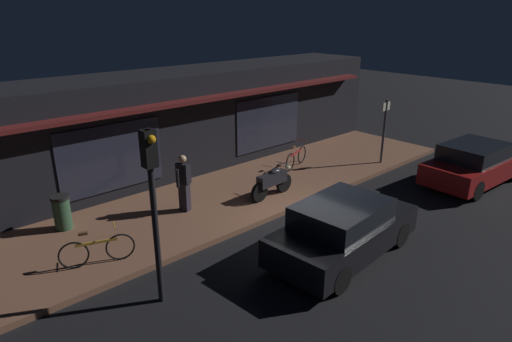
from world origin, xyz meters
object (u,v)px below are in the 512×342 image
object	(u,v)px
sign_post	(384,128)
parked_car_near	(343,229)
motorcycle	(273,181)
traffic_light_pole	(152,188)
trash_bin	(62,212)
parked_car_far	(474,164)
bicycle_parked	(296,157)
person_photographer	(184,182)
bicycle_extra	(97,250)

from	to	relation	value
sign_post	parked_car_near	bearing A→B (deg)	-154.62
motorcycle	traffic_light_pole	bearing A→B (deg)	-158.08
motorcycle	trash_bin	world-z (taller)	motorcycle
traffic_light_pole	parked_car_far	world-z (taller)	traffic_light_pole
bicycle_parked	parked_car_far	size ratio (longest dim) A/B	0.38
motorcycle	traffic_light_pole	distance (m)	5.90
sign_post	traffic_light_pole	world-z (taller)	traffic_light_pole
person_photographer	parked_car_near	distance (m)	4.69
bicycle_parked	trash_bin	bearing A→B (deg)	174.46
trash_bin	parked_car_far	size ratio (longest dim) A/B	0.22
bicycle_extra	parked_car_near	world-z (taller)	parked_car_near
motorcycle	parked_car_near	world-z (taller)	parked_car_near
person_photographer	parked_car_near	xyz separation A→B (m)	(1.54, -4.42, -0.32)
parked_car_near	trash_bin	bearing A→B (deg)	128.92
bicycle_extra	traffic_light_pole	size ratio (longest dim) A/B	0.44
motorcycle	bicycle_extra	distance (m)	5.66
motorcycle	sign_post	size ratio (longest dim) A/B	0.71
sign_post	parked_car_far	bearing A→B (deg)	-75.85
bicycle_parked	parked_car_near	distance (m)	6.04
person_photographer	sign_post	distance (m)	8.03
bicycle_parked	bicycle_extra	size ratio (longest dim) A/B	1.01
motorcycle	trash_bin	distance (m)	6.00
bicycle_extra	parked_car_far	distance (m)	12.23
sign_post	traffic_light_pole	size ratio (longest dim) A/B	0.67
traffic_light_pole	trash_bin	bearing A→B (deg)	95.32
bicycle_extra	trash_bin	size ratio (longest dim) A/B	1.69
trash_bin	bicycle_parked	bearing A→B (deg)	-5.54
person_photographer	trash_bin	distance (m)	3.27
bicycle_extra	parked_car_far	size ratio (longest dim) A/B	0.37
traffic_light_pole	parked_car_far	bearing A→B (deg)	-7.29
sign_post	traffic_light_pole	distance (m)	10.68
trash_bin	traffic_light_pole	world-z (taller)	traffic_light_pole
motorcycle	person_photographer	distance (m)	2.78
parked_car_near	parked_car_far	bearing A→B (deg)	-0.54
motorcycle	bicycle_parked	distance (m)	2.90
person_photographer	sign_post	bearing A→B (deg)	-10.12
bicycle_extra	trash_bin	bearing A→B (deg)	88.50
parked_car_near	parked_car_far	distance (m)	7.13
sign_post	parked_car_far	xyz separation A→B (m)	(0.78, -3.08, -0.81)
trash_bin	parked_car_far	world-z (taller)	parked_car_far
sign_post	person_photographer	bearing A→B (deg)	169.88
traffic_light_pole	parked_car_near	size ratio (longest dim) A/B	0.85
bicycle_extra	person_photographer	world-z (taller)	person_photographer
parked_car_near	parked_car_far	size ratio (longest dim) A/B	1.00
motorcycle	bicycle_extra	size ratio (longest dim) A/B	1.08
bicycle_parked	person_photographer	xyz separation A→B (m)	(-5.14, -0.42, 0.52)
traffic_light_pole	parked_car_near	world-z (taller)	traffic_light_pole
traffic_light_pole	parked_car_far	distance (m)	11.51
bicycle_parked	traffic_light_pole	distance (m)	8.72
bicycle_extra	person_photographer	size ratio (longest dim) A/B	0.94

